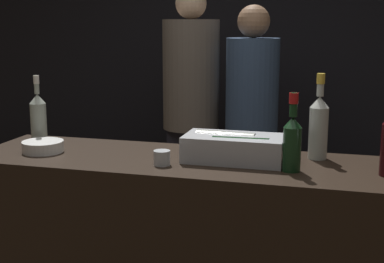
{
  "coord_description": "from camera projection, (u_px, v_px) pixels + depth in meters",
  "views": [
    {
      "loc": [
        0.61,
        -1.91,
        1.55
      ],
      "look_at": [
        0.0,
        0.31,
        1.08
      ],
      "focal_mm": 50.0,
      "sensor_mm": 36.0,
      "label": 1
    }
  ],
  "objects": [
    {
      "name": "wall_back_chalkboard",
      "position": [
        263.0,
        41.0,
        4.36
      ],
      "size": [
        6.4,
        0.06,
        2.8
      ],
      "color": "black",
      "rests_on": "ground_plane"
    },
    {
      "name": "bar_counter",
      "position": [
        190.0,
        261.0,
        2.44
      ],
      "size": [
        1.98,
        0.57,
        0.96
      ],
      "color": "black",
      "rests_on": "ground_plane"
    },
    {
      "name": "ice_bin_with_bottles",
      "position": [
        234.0,
        147.0,
        2.32
      ],
      "size": [
        0.43,
        0.23,
        0.12
      ],
      "color": "#B7BABF",
      "rests_on": "bar_counter"
    },
    {
      "name": "bowl_white",
      "position": [
        43.0,
        146.0,
        2.48
      ],
      "size": [
        0.19,
        0.19,
        0.05
      ],
      "color": "white",
      "rests_on": "bar_counter"
    },
    {
      "name": "candle_votive",
      "position": [
        162.0,
        158.0,
        2.25
      ],
      "size": [
        0.07,
        0.07,
        0.06
      ],
      "color": "silver",
      "rests_on": "bar_counter"
    },
    {
      "name": "white_wine_bottle",
      "position": [
        38.0,
        117.0,
        2.65
      ],
      "size": [
        0.08,
        0.08,
        0.34
      ],
      "color": "#9EA899",
      "rests_on": "bar_counter"
    },
    {
      "name": "rose_wine_bottle",
      "position": [
        319.0,
        124.0,
        2.34
      ],
      "size": [
        0.08,
        0.08,
        0.38
      ],
      "color": "#B2B7AD",
      "rests_on": "bar_counter"
    },
    {
      "name": "red_wine_bottle_burgundy",
      "position": [
        292.0,
        139.0,
        2.14
      ],
      "size": [
        0.07,
        0.07,
        0.32
      ],
      "color": "#143319",
      "rests_on": "bar_counter"
    },
    {
      "name": "person_in_hoodie",
      "position": [
        252.0,
        118.0,
        3.53
      ],
      "size": [
        0.35,
        0.35,
        1.66
      ],
      "rotation": [
        0.0,
        0.0,
        0.27
      ],
      "color": "black",
      "rests_on": "ground_plane"
    },
    {
      "name": "person_blond_tee",
      "position": [
        191.0,
        104.0,
        3.72
      ],
      "size": [
        0.39,
        0.39,
        1.78
      ],
      "rotation": [
        0.0,
        0.0,
        -0.17
      ],
      "color": "black",
      "rests_on": "ground_plane"
    }
  ]
}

